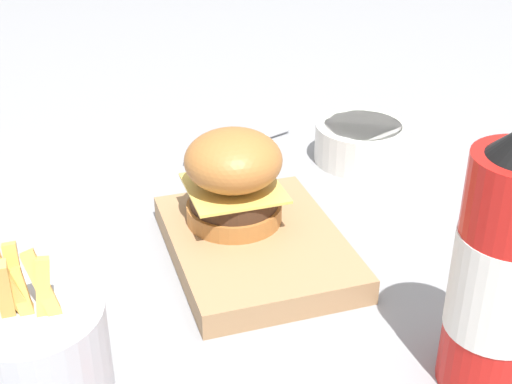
{
  "coord_description": "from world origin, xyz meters",
  "views": [
    {
      "loc": [
        -0.64,
        0.25,
        0.41
      ],
      "look_at": [
        -0.06,
        0.06,
        0.08
      ],
      "focal_mm": 50.0,
      "sensor_mm": 36.0,
      "label": 1
    }
  ],
  "objects_px": {
    "burger": "(234,177)",
    "serving_board": "(256,246)",
    "fries_basket": "(37,356)",
    "side_bowl": "(362,141)",
    "spoon": "(214,154)",
    "ketchup_bottle": "(505,273)"
  },
  "relations": [
    {
      "from": "burger",
      "to": "ketchup_bottle",
      "type": "bearing_deg",
      "value": -152.94
    },
    {
      "from": "fries_basket",
      "to": "side_bowl",
      "type": "bearing_deg",
      "value": -52.67
    },
    {
      "from": "serving_board",
      "to": "spoon",
      "type": "bearing_deg",
      "value": -4.61
    },
    {
      "from": "burger",
      "to": "serving_board",
      "type": "bearing_deg",
      "value": -161.34
    },
    {
      "from": "side_bowl",
      "to": "spoon",
      "type": "height_order",
      "value": "side_bowl"
    },
    {
      "from": "ketchup_bottle",
      "to": "fries_basket",
      "type": "distance_m",
      "value": 0.35
    },
    {
      "from": "ketchup_bottle",
      "to": "side_bowl",
      "type": "relative_size",
      "value": 1.86
    },
    {
      "from": "burger",
      "to": "fries_basket",
      "type": "distance_m",
      "value": 0.28
    },
    {
      "from": "burger",
      "to": "fries_basket",
      "type": "height_order",
      "value": "fries_basket"
    },
    {
      "from": "side_bowl",
      "to": "burger",
      "type": "bearing_deg",
      "value": 123.25
    },
    {
      "from": "burger",
      "to": "side_bowl",
      "type": "distance_m",
      "value": 0.26
    },
    {
      "from": "fries_basket",
      "to": "spoon",
      "type": "xyz_separation_m",
      "value": [
        0.39,
        -0.24,
        -0.04
      ]
    },
    {
      "from": "serving_board",
      "to": "ketchup_bottle",
      "type": "xyz_separation_m",
      "value": [
        -0.23,
        -0.12,
        0.09
      ]
    },
    {
      "from": "ketchup_bottle",
      "to": "serving_board",
      "type": "bearing_deg",
      "value": 28.31
    },
    {
      "from": "ketchup_bottle",
      "to": "spoon",
      "type": "height_order",
      "value": "ketchup_bottle"
    },
    {
      "from": "side_bowl",
      "to": "fries_basket",
      "type": "bearing_deg",
      "value": 127.33
    },
    {
      "from": "fries_basket",
      "to": "spoon",
      "type": "relative_size",
      "value": 0.87
    },
    {
      "from": "side_bowl",
      "to": "spoon",
      "type": "bearing_deg",
      "value": 70.4
    },
    {
      "from": "fries_basket",
      "to": "spoon",
      "type": "bearing_deg",
      "value": -31.73
    },
    {
      "from": "serving_board",
      "to": "side_bowl",
      "type": "bearing_deg",
      "value": -48.75
    },
    {
      "from": "fries_basket",
      "to": "spoon",
      "type": "distance_m",
      "value": 0.45
    },
    {
      "from": "ketchup_bottle",
      "to": "side_bowl",
      "type": "distance_m",
      "value": 0.42
    }
  ]
}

